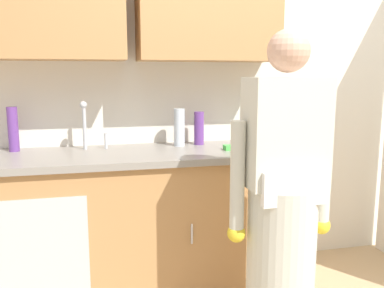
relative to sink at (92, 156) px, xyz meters
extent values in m
cube|color=silver|center=(0.82, 0.34, 0.42)|extent=(4.80, 0.10, 2.70)
cube|color=#B27F4C|center=(0.76, 0.12, 0.92)|extent=(0.91, 0.34, 0.70)
cube|color=#B27F4C|center=(0.27, -0.01, -0.48)|extent=(1.90, 0.60, 0.90)
cube|color=#B7BABF|center=(-0.33, -0.31, -0.52)|extent=(0.60, 0.01, 0.72)
cylinder|color=silver|center=(0.55, -0.32, -0.43)|extent=(0.01, 0.01, 0.12)
cylinder|color=silver|center=(0.98, -0.32, -0.43)|extent=(0.01, 0.01, 0.12)
cube|color=gray|center=(0.27, -0.01, -0.01)|extent=(1.96, 0.66, 0.04)
cube|color=#B7BABF|center=(0.00, -0.01, -0.01)|extent=(0.50, 0.36, 0.03)
cylinder|color=#B7BABF|center=(-0.04, 0.14, 0.16)|extent=(0.02, 0.02, 0.30)
sphere|color=#B7BABF|center=(-0.04, 0.08, 0.30)|extent=(0.04, 0.04, 0.04)
cylinder|color=#B7BABF|center=(0.09, 0.14, 0.06)|extent=(0.02, 0.02, 0.10)
cylinder|color=beige|center=(0.91, -0.75, -0.49)|extent=(0.34, 0.34, 0.88)
cube|color=beige|center=(0.91, -0.75, 0.21)|extent=(0.38, 0.22, 0.52)
sphere|color=tan|center=(0.91, -0.75, 0.59)|extent=(0.20, 0.20, 0.20)
cube|color=white|center=(0.91, -0.87, -0.03)|extent=(0.32, 0.04, 0.16)
cylinder|color=beige|center=(0.68, -0.73, 0.00)|extent=(0.07, 0.07, 0.55)
sphere|color=yellow|center=(0.68, -0.73, -0.28)|extent=(0.09, 0.09, 0.09)
cylinder|color=beige|center=(1.14, -0.73, 0.00)|extent=(0.07, 0.07, 0.55)
sphere|color=yellow|center=(1.14, -0.73, -0.28)|extent=(0.09, 0.09, 0.09)
cylinder|color=#66388C|center=(-0.47, 0.18, 0.15)|extent=(0.06, 0.06, 0.28)
cylinder|color=#66388C|center=(0.72, 0.16, 0.13)|extent=(0.07, 0.07, 0.22)
cylinder|color=#2D8C4C|center=(1.16, 0.23, 0.11)|extent=(0.07, 0.07, 0.20)
cylinder|color=silver|center=(0.57, 0.14, 0.14)|extent=(0.07, 0.07, 0.25)
cylinder|color=#33478C|center=(1.01, -0.16, 0.06)|extent=(0.08, 0.08, 0.10)
cube|color=#4CBF4C|center=(0.88, -0.09, 0.03)|extent=(0.11, 0.07, 0.03)
camera|label=1|loc=(0.03, -2.52, 0.48)|focal=38.30mm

